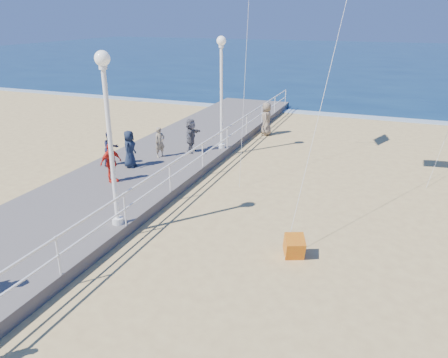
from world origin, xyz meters
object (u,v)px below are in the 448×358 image
(spectator_6, at_px, (160,142))
(spectator_7, at_px, (111,149))
(beach_walker_c, at_px, (266,119))
(lamp_post_far, at_px, (221,81))
(spectator_5, at_px, (191,135))
(spectator_3, at_px, (111,163))
(lamp_post_mid, at_px, (108,123))
(spectator_4, at_px, (130,149))
(box_kite, at_px, (294,248))

(spectator_6, height_order, spectator_7, spectator_7)
(beach_walker_c, bearing_deg, spectator_6, -33.91)
(lamp_post_far, height_order, spectator_5, lamp_post_far)
(spectator_3, bearing_deg, beach_walker_c, 4.41)
(lamp_post_mid, height_order, beach_walker_c, lamp_post_mid)
(lamp_post_far, distance_m, spectator_5, 2.92)
(spectator_3, relative_size, spectator_4, 0.98)
(lamp_post_mid, relative_size, spectator_4, 3.28)
(lamp_post_far, xyz_separation_m, box_kite, (5.55, -8.35, -3.36))
(lamp_post_mid, xyz_separation_m, spectator_4, (-2.64, 4.89, -2.45))
(spectator_5, height_order, beach_walker_c, spectator_5)
(lamp_post_mid, bearing_deg, spectator_6, 107.74)
(spectator_4, bearing_deg, spectator_3, 179.69)
(spectator_4, relative_size, box_kite, 2.70)
(box_kite, bearing_deg, spectator_7, 132.87)
(spectator_5, relative_size, beach_walker_c, 0.86)
(beach_walker_c, relative_size, box_kite, 3.18)
(spectator_4, bearing_deg, spectator_5, -37.64)
(spectator_6, height_order, box_kite, spectator_6)
(lamp_post_mid, bearing_deg, box_kite, 6.73)
(spectator_7, height_order, beach_walker_c, spectator_7)
(spectator_5, bearing_deg, spectator_6, 135.97)
(lamp_post_mid, height_order, spectator_3, lamp_post_mid)
(spectator_3, distance_m, box_kite, 8.28)
(spectator_3, bearing_deg, spectator_6, 18.28)
(spectator_4, xyz_separation_m, beach_walker_c, (3.61, 8.74, -0.26))
(box_kite, bearing_deg, lamp_post_far, 100.87)
(lamp_post_far, relative_size, spectator_4, 3.28)
(lamp_post_far, xyz_separation_m, spectator_3, (-2.32, -5.93, -2.46))
(lamp_post_mid, xyz_separation_m, spectator_5, (-1.11, 7.83, -2.44))
(spectator_3, xyz_separation_m, spectator_6, (0.21, 3.52, -0.09))
(box_kite, bearing_deg, spectator_4, 129.91)
(spectator_4, height_order, beach_walker_c, spectator_4)
(spectator_7, xyz_separation_m, beach_walker_c, (4.46, 8.87, -0.21))
(lamp_post_far, relative_size, box_kite, 8.87)
(spectator_6, bearing_deg, spectator_4, -169.78)
(spectator_3, xyz_separation_m, beach_walker_c, (3.29, 10.55, -0.24))
(spectator_7, distance_m, beach_walker_c, 9.93)
(lamp_post_mid, relative_size, spectator_3, 3.34)
(lamp_post_mid, bearing_deg, beach_walker_c, 85.93)
(spectator_4, bearing_deg, lamp_post_mid, -161.82)
(spectator_5, height_order, spectator_7, spectator_5)
(lamp_post_mid, xyz_separation_m, spectator_3, (-2.32, 3.07, -2.46))
(spectator_3, height_order, beach_walker_c, spectator_3)
(spectator_4, xyz_separation_m, box_kite, (8.19, -4.23, -0.91))
(lamp_post_far, bearing_deg, spectator_4, -122.68)
(lamp_post_far, relative_size, spectator_3, 3.34)
(beach_walker_c, bearing_deg, spectator_7, -36.97)
(spectator_6, bearing_deg, spectator_3, -156.00)
(spectator_4, bearing_deg, spectator_6, -27.42)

